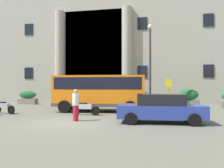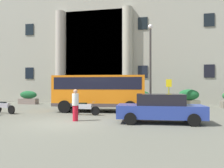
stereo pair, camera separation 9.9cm
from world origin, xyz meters
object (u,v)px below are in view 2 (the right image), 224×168
(lamppost_plaza_centre, at_px, (150,59))
(orange_minibus, at_px, (100,90))
(parked_coupe_end, at_px, (160,108))
(hedge_planter_east, at_px, (28,98))
(hedge_planter_far_west, at_px, (140,99))
(scooter_by_planter, at_px, (85,108))
(pedestrian_man_red_shirt, at_px, (75,105))
(hedge_planter_west, at_px, (73,98))
(motorcycle_near_kerb, at_px, (4,107))
(hedge_planter_entrance_left, at_px, (189,98))
(bus_stop_sign, at_px, (169,91))

(lamppost_plaza_centre, bearing_deg, orange_minibus, -139.39)
(parked_coupe_end, xyz_separation_m, lamppost_plaza_centre, (-0.72, 7.56, 3.47))
(hedge_planter_east, relative_size, hedge_planter_far_west, 1.03)
(scooter_by_planter, bearing_deg, pedestrian_man_red_shirt, -82.71)
(hedge_planter_west, xyz_separation_m, motorcycle_near_kerb, (-2.10, -7.71, -0.20))
(hedge_planter_entrance_left, relative_size, hedge_planter_far_west, 0.98)
(parked_coupe_end, bearing_deg, lamppost_plaza_centre, 91.95)
(orange_minibus, bearing_deg, parked_coupe_end, -49.10)
(hedge_planter_entrance_left, height_order, hedge_planter_far_west, hedge_planter_entrance_left)
(hedge_planter_west, xyz_separation_m, pedestrian_man_red_shirt, (3.97, -9.87, 0.23))
(bus_stop_sign, distance_m, pedestrian_man_red_shirt, 8.29)
(bus_stop_sign, bearing_deg, lamppost_plaza_centre, 133.77)
(orange_minibus, height_order, hedge_planter_far_west, orange_minibus)
(scooter_by_planter, xyz_separation_m, lamppost_plaza_centre, (4.14, 5.37, 3.78))
(orange_minibus, relative_size, pedestrian_man_red_shirt, 3.91)
(scooter_by_planter, height_order, motorcycle_near_kerb, same)
(orange_minibus, relative_size, parked_coupe_end, 1.50)
(bus_stop_sign, xyz_separation_m, pedestrian_man_red_shirt, (-5.35, -6.31, -0.64))
(hedge_planter_west, height_order, lamppost_plaza_centre, lamppost_plaza_centre)
(hedge_planter_west, distance_m, hedge_planter_far_west, 6.87)
(parked_coupe_end, relative_size, scooter_by_planter, 2.33)
(hedge_planter_east, xyz_separation_m, parked_coupe_end, (13.53, -9.53, 0.10))
(hedge_planter_west, relative_size, scooter_by_planter, 1.11)
(scooter_by_planter, relative_size, motorcycle_near_kerb, 1.02)
(motorcycle_near_kerb, bearing_deg, orange_minibus, 37.27)
(motorcycle_near_kerb, relative_size, pedestrian_man_red_shirt, 1.10)
(hedge_planter_west, bearing_deg, motorcycle_near_kerb, -105.23)
(parked_coupe_end, distance_m, motorcycle_near_kerb, 10.84)
(scooter_by_planter, bearing_deg, hedge_planter_east, 140.99)
(hedge_planter_west, xyz_separation_m, hedge_planter_far_west, (6.86, -0.32, 0.05))
(hedge_planter_far_west, distance_m, parked_coupe_end, 9.43)
(motorcycle_near_kerb, bearing_deg, scooter_by_planter, 18.40)
(orange_minibus, bearing_deg, hedge_planter_far_west, 56.76)
(orange_minibus, xyz_separation_m, lamppost_plaza_centre, (3.69, 3.17, 2.62))
(orange_minibus, xyz_separation_m, hedge_planter_east, (-9.11, 5.14, -0.95))
(orange_minibus, height_order, bus_stop_sign, orange_minibus)
(bus_stop_sign, relative_size, hedge_planter_east, 1.23)
(hedge_planter_east, distance_m, hedge_planter_west, 4.95)
(scooter_by_planter, relative_size, pedestrian_man_red_shirt, 1.12)
(hedge_planter_entrance_left, distance_m, scooter_by_planter, 10.68)
(parked_coupe_end, xyz_separation_m, scooter_by_planter, (-4.86, 2.19, -0.31))
(bus_stop_sign, height_order, parked_coupe_end, bus_stop_sign)
(hedge_planter_entrance_left, bearing_deg, pedestrian_man_red_shirt, -126.23)
(orange_minibus, bearing_deg, pedestrian_man_red_shirt, -96.56)
(orange_minibus, xyz_separation_m, hedge_planter_far_west, (2.70, 4.88, -0.91))
(parked_coupe_end, bearing_deg, orange_minibus, 131.63)
(hedge_planter_far_west, bearing_deg, bus_stop_sign, -52.86)
(bus_stop_sign, xyz_separation_m, parked_coupe_end, (-0.74, -6.03, -0.76))
(hedge_planter_far_west, relative_size, parked_coupe_end, 0.42)
(hedge_planter_west, height_order, pedestrian_man_red_shirt, pedestrian_man_red_shirt)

